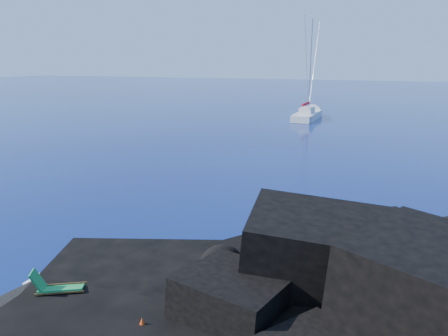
# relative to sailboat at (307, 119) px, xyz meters

# --- Properties ---
(surf_foam) EXTENTS (10.00, 8.00, 0.06)m
(surf_foam) POSITION_rel_sailboat_xyz_m (7.02, -49.71, 0.00)
(surf_foam) COLOR white
(surf_foam) RESTS_ON ground
(sailboat) EXTENTS (3.36, 13.54, 14.09)m
(sailboat) POSITION_rel_sailboat_xyz_m (0.00, 0.00, 0.00)
(sailboat) COLOR silver
(sailboat) RESTS_ON ground
(deck_chair) EXTENTS (1.76, 1.47, 1.12)m
(deck_chair) POSITION_rel_sailboat_xyz_m (4.30, -53.01, 0.91)
(deck_chair) COLOR #1B7D3C
(deck_chair) RESTS_ON beach
(towel) EXTENTS (1.76, 0.96, 0.04)m
(towel) POSITION_rel_sailboat_xyz_m (6.28, -54.13, 0.37)
(towel) COLOR white
(towel) RESTS_ON beach
(sunbather) EXTENTS (1.64, 0.58, 0.23)m
(sunbather) POSITION_rel_sailboat_xyz_m (6.28, -54.13, 0.51)
(sunbather) COLOR #E9A87A
(sunbather) RESTS_ON towel
(marker_cone) EXTENTS (0.37, 0.37, 0.49)m
(marker_cone) POSITION_rel_sailboat_xyz_m (7.90, -53.54, 0.60)
(marker_cone) COLOR #FF460D
(marker_cone) RESTS_ON beach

